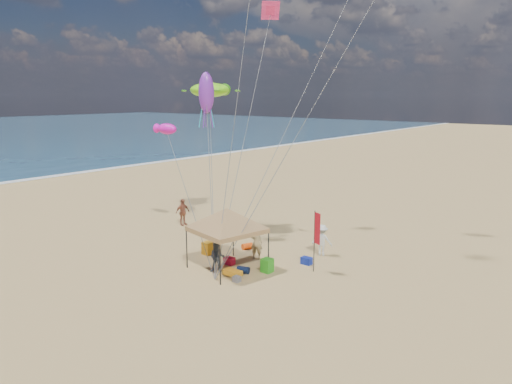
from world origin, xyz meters
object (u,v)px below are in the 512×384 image
(beach_cart, at_px, (233,273))
(person_near_a, at_px, (257,242))
(cooler_red, at_px, (229,261))
(person_near_b, at_px, (217,257))
(chair_yellow, at_px, (208,248))
(canopy_tent, at_px, (227,211))
(chair_green, at_px, (267,265))
(person_near_c, at_px, (322,240))
(person_far_a, at_px, (183,212))
(feather_flag, at_px, (316,232))
(cooler_blue, at_px, (307,261))

(beach_cart, height_order, person_near_a, person_near_a)
(cooler_red, bearing_deg, person_near_b, -75.47)
(chair_yellow, bearing_deg, person_near_b, -35.23)
(canopy_tent, bearing_deg, chair_yellow, 157.37)
(canopy_tent, xyz_separation_m, chair_green, (1.83, 0.95, -2.72))
(chair_yellow, bearing_deg, person_near_c, 37.68)
(person_near_c, distance_m, person_far_a, 10.67)
(feather_flag, xyz_separation_m, cooler_blue, (-1.01, 0.72, -1.90))
(chair_yellow, bearing_deg, person_far_a, 149.86)
(beach_cart, bearing_deg, feather_flag, 47.01)
(cooler_red, bearing_deg, canopy_tent, -55.40)
(person_near_c, bearing_deg, canopy_tent, 41.30)
(cooler_red, relative_size, person_near_a, 0.30)
(cooler_blue, distance_m, chair_green, 2.38)
(canopy_tent, relative_size, person_far_a, 3.20)
(chair_green, bearing_deg, person_near_b, -140.04)
(feather_flag, relative_size, cooler_blue, 5.82)
(person_near_c, height_order, person_far_a, person_far_a)
(cooler_red, xyz_separation_m, person_far_a, (-7.68, 3.71, 0.73))
(feather_flag, height_order, cooler_red, feather_flag)
(beach_cart, bearing_deg, person_far_a, 151.43)
(cooler_blue, relative_size, beach_cart, 0.60)
(canopy_tent, xyz_separation_m, chair_yellow, (-2.44, 1.02, -2.72))
(feather_flag, bearing_deg, beach_cart, -132.99)
(beach_cart, bearing_deg, cooler_red, 137.83)
(beach_cart, bearing_deg, chair_yellow, 154.18)
(chair_green, xyz_separation_m, person_near_a, (-1.69, 1.22, 0.56))
(canopy_tent, xyz_separation_m, cooler_red, (-0.40, 0.58, -2.88))
(cooler_blue, bearing_deg, beach_cart, -115.92)
(canopy_tent, height_order, cooler_blue, canopy_tent)
(canopy_tent, xyz_separation_m, beach_cart, (0.91, -0.60, -2.87))
(beach_cart, distance_m, person_near_c, 5.78)
(canopy_tent, distance_m, beach_cart, 3.07)
(chair_green, height_order, person_near_b, person_near_b)
(cooler_blue, distance_m, beach_cart, 4.17)
(feather_flag, relative_size, cooler_red, 5.82)
(person_near_a, xyz_separation_m, person_near_b, (-0.22, -2.82, -0.14))
(canopy_tent, xyz_separation_m, person_near_b, (-0.08, -0.65, -2.30))
(chair_yellow, xyz_separation_m, person_near_a, (2.58, 1.16, 0.56))
(beach_cart, height_order, person_near_c, person_near_c)
(cooler_blue, relative_size, person_near_c, 0.31)
(cooler_red, height_order, person_near_c, person_near_c)
(cooler_red, bearing_deg, cooler_blue, 39.36)
(person_near_a, height_order, person_near_c, person_near_a)
(cooler_red, height_order, beach_cart, cooler_red)
(cooler_blue, height_order, chair_green, chair_green)
(chair_yellow, bearing_deg, feather_flag, 12.93)
(cooler_red, bearing_deg, feather_flag, 24.11)
(canopy_tent, distance_m, person_far_a, 9.40)
(canopy_tent, height_order, person_near_b, canopy_tent)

